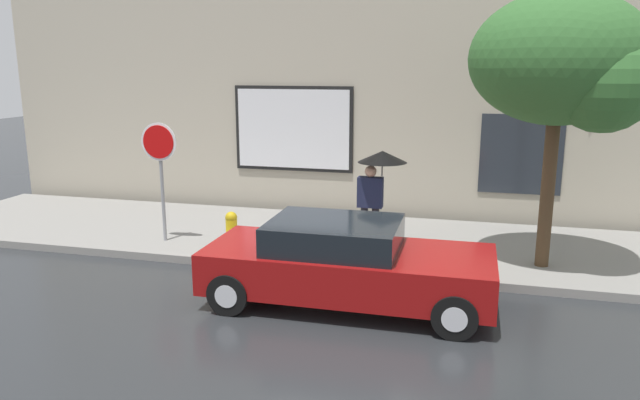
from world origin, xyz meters
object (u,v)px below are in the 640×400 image
pedestrian_with_umbrella (378,173)px  street_tree (568,64)px  fire_hydrant (232,232)px  stop_sign (160,158)px  parked_car (345,263)px

pedestrian_with_umbrella → street_tree: size_ratio=0.41×
fire_hydrant → pedestrian_with_umbrella: size_ratio=0.41×
street_tree → fire_hydrant: bearing=-174.8°
fire_hydrant → stop_sign: stop_sign is taller
parked_car → stop_sign: bearing=154.8°
parked_car → street_tree: (3.26, 2.18, 3.01)m
stop_sign → parked_car: bearing=-25.2°
fire_hydrant → street_tree: bearing=5.2°
fire_hydrant → stop_sign: size_ratio=0.33×
street_tree → stop_sign: street_tree is taller
parked_car → street_tree: 4.95m
parked_car → pedestrian_with_umbrella: pedestrian_with_umbrella is taller
pedestrian_with_umbrella → street_tree: (3.17, -0.32, 2.01)m
fire_hydrant → parked_car: bearing=-32.6°
parked_car → street_tree: size_ratio=0.93×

